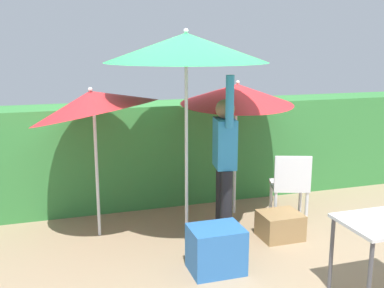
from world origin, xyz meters
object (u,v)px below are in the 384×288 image
(cooler_box, at_px, (216,249))
(crate_cardboard, at_px, (280,225))
(umbrella_yellow, at_px, (186,48))
(person_vendor, at_px, (225,157))
(umbrella_rainbow, at_px, (92,102))
(chair_plastic, at_px, (290,184))
(umbrella_orange, at_px, (237,94))

(cooler_box, distance_m, crate_cardboard, 1.12)
(umbrella_yellow, xyz_separation_m, person_vendor, (0.47, 0.05, -1.22))
(umbrella_yellow, height_order, person_vendor, umbrella_yellow)
(crate_cardboard, bearing_deg, cooler_box, -152.05)
(umbrella_rainbow, relative_size, cooler_box, 3.70)
(umbrella_rainbow, relative_size, crate_cardboard, 4.12)
(umbrella_rainbow, distance_m, cooler_box, 2.07)
(umbrella_rainbow, bearing_deg, umbrella_yellow, -25.45)
(umbrella_yellow, bearing_deg, crate_cardboard, -12.41)
(chair_plastic, xyz_separation_m, cooler_box, (-1.31, -0.90, -0.28))
(umbrella_rainbow, relative_size, umbrella_orange, 1.09)
(umbrella_rainbow, bearing_deg, umbrella_orange, 6.72)
(chair_plastic, relative_size, crate_cardboard, 1.91)
(umbrella_orange, height_order, crate_cardboard, umbrella_orange)
(umbrella_rainbow, xyz_separation_m, crate_cardboard, (2.00, -0.68, -1.42))
(umbrella_rainbow, distance_m, chair_plastic, 2.57)
(cooler_box, relative_size, crate_cardboard, 1.11)
(chair_plastic, bearing_deg, umbrella_rainbow, 172.54)
(umbrella_orange, bearing_deg, umbrella_rainbow, -173.28)
(person_vendor, bearing_deg, chair_plastic, 5.73)
(crate_cardboard, bearing_deg, chair_plastic, 49.28)
(umbrella_yellow, xyz_separation_m, crate_cardboard, (1.06, -0.23, -2.01))
(cooler_box, bearing_deg, umbrella_rainbow, 130.26)
(umbrella_rainbow, bearing_deg, cooler_box, -49.74)
(umbrella_yellow, xyz_separation_m, cooler_box, (0.07, -0.75, -1.93))
(umbrella_rainbow, bearing_deg, chair_plastic, -7.46)
(person_vendor, bearing_deg, crate_cardboard, -25.92)
(umbrella_yellow, bearing_deg, umbrella_orange, 37.43)
(umbrella_orange, xyz_separation_m, cooler_box, (-0.79, -1.42, -1.35))
(umbrella_rainbow, height_order, chair_plastic, umbrella_rainbow)
(chair_plastic, bearing_deg, person_vendor, -174.27)
(person_vendor, height_order, crate_cardboard, person_vendor)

